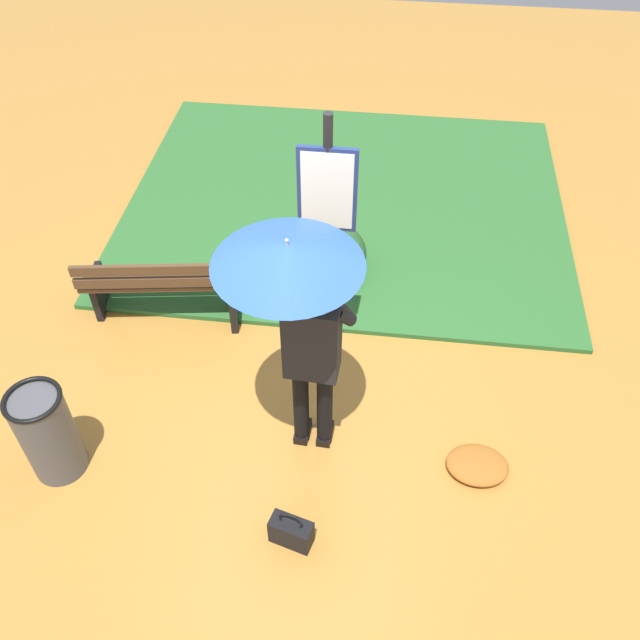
% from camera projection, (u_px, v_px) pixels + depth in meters
% --- Properties ---
extents(ground_plane, '(18.00, 18.00, 0.00)m').
position_uv_depth(ground_plane, '(290.00, 411.00, 5.68)').
color(ground_plane, '#B27A33').
extents(grass_verge, '(4.80, 4.00, 0.05)m').
position_uv_depth(grass_verge, '(346.00, 202.00, 7.70)').
color(grass_verge, '#2D662D').
rests_on(grass_verge, ground_plane).
extents(person_with_umbrella, '(0.96, 0.96, 2.04)m').
position_uv_depth(person_with_umbrella, '(299.00, 299.00, 4.38)').
color(person_with_umbrella, black).
rests_on(person_with_umbrella, ground_plane).
extents(info_sign_post, '(0.44, 0.07, 2.30)m').
position_uv_depth(info_sign_post, '(327.00, 218.00, 5.16)').
color(info_sign_post, black).
rests_on(info_sign_post, ground_plane).
extents(handbag, '(0.33, 0.21, 0.37)m').
position_uv_depth(handbag, '(291.00, 532.00, 4.79)').
color(handbag, black).
rests_on(handbag, ground_plane).
extents(park_bench, '(1.40, 0.57, 0.75)m').
position_uv_depth(park_bench, '(162.00, 285.00, 6.17)').
color(park_bench, black).
rests_on(park_bench, ground_plane).
extents(trash_bin, '(0.42, 0.42, 0.83)m').
position_uv_depth(trash_bin, '(48.00, 433.00, 5.02)').
color(trash_bin, '#4C4C51').
rests_on(trash_bin, ground_plane).
extents(shrub_cluster, '(0.73, 0.66, 0.59)m').
position_uv_depth(shrub_cluster, '(329.00, 254.00, 6.67)').
color(shrub_cluster, '#285628').
rests_on(shrub_cluster, ground_plane).
extents(leaf_pile_near_person, '(0.48, 0.38, 0.11)m').
position_uv_depth(leaf_pile_near_person, '(477.00, 465.00, 5.26)').
color(leaf_pile_near_person, '#A86023').
rests_on(leaf_pile_near_person, ground_plane).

